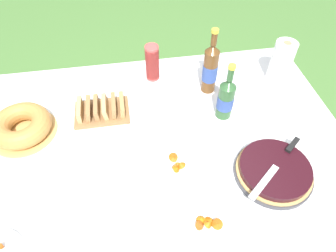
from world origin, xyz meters
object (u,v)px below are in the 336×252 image
cup_stack (152,63)px  serving_knife (280,161)px  cider_bottle_green (226,98)px  bread_board (101,109)px  bundt_cake (21,126)px  berry_tart (274,171)px  paper_towel_roll (281,62)px  snack_plate_near (175,168)px  cider_bottle_amber (210,69)px  snack_plate_right (207,225)px

cup_stack → serving_knife: bearing=-57.7°
cider_bottle_green → bread_board: 0.59m
bundt_cake → cup_stack: bearing=24.8°
cup_stack → berry_tart: bearing=-59.8°
cup_stack → paper_towel_roll: 0.67m
berry_tart → serving_knife: (0.02, 0.02, 0.04)m
serving_knife → bundt_cake: bundt_cake is taller
snack_plate_near → bread_board: (-0.29, 0.38, 0.02)m
serving_knife → cup_stack: size_ratio=1.52×
snack_plate_near → paper_towel_roll: size_ratio=1.01×
cider_bottle_green → snack_plate_near: cider_bottle_green is taller
serving_knife → cider_bottle_amber: 0.56m
berry_tart → cider_bottle_amber: (-0.13, 0.56, 0.11)m
berry_tart → cider_bottle_green: 0.39m
cider_bottle_green → paper_towel_roll: bearing=30.9°
bundt_cake → cider_bottle_amber: size_ratio=0.84×
berry_tart → cider_bottle_green: size_ratio=1.07×
paper_towel_roll → cider_bottle_green: bearing=-149.1°
berry_tart → cup_stack: bearing=120.2°
berry_tart → bundt_cake: bundt_cake is taller
bundt_cake → paper_towel_roll: size_ratio=1.30×
bundt_cake → cider_bottle_green: 0.94m
cup_stack → bread_board: cup_stack is taller
snack_plate_right → snack_plate_near: bearing=105.1°
berry_tart → bread_board: size_ratio=1.22×
berry_tart → bread_board: (-0.69, 0.47, 0.00)m
berry_tart → paper_towel_roll: 0.64m
cider_bottle_green → bread_board: cider_bottle_green is taller
berry_tart → snack_plate_near: bearing=167.3°
cup_stack → snack_plate_near: size_ratio=0.88×
cider_bottle_green → bread_board: size_ratio=1.14×
paper_towel_roll → bread_board: 0.95m
bundt_cake → bread_board: bundt_cake is taller
bundt_cake → snack_plate_near: (0.65, -0.31, -0.03)m
cup_stack → cider_bottle_green: 0.45m
berry_tart → cup_stack: 0.81m
serving_knife → snack_plate_near: bearing=-48.6°
cup_stack → snack_plate_right: size_ratio=1.03×
berry_tart → serving_knife: serving_knife is taller
cup_stack → cider_bottle_amber: size_ratio=0.57×
snack_plate_near → snack_plate_right: (0.07, -0.26, 0.00)m
cup_stack → snack_plate_near: cup_stack is taller
serving_knife → bread_board: bearing=-71.3°
bundt_cake → bread_board: (0.36, 0.06, -0.02)m
paper_towel_roll → serving_knife: bearing=-112.6°
cider_bottle_green → berry_tart: bearing=-73.7°
serving_knife → cup_stack: cup_stack is taller
cider_bottle_green → paper_towel_roll: 0.42m
cider_bottle_amber → paper_towel_roll: bearing=3.6°
cup_stack → cider_bottle_green: bearing=-48.1°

